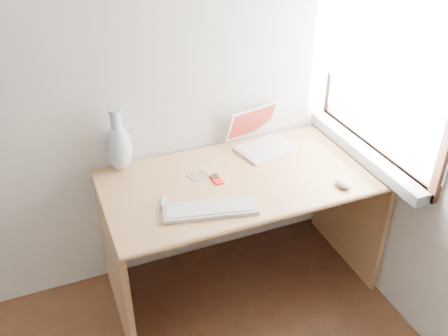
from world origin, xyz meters
name	(u,v)px	position (x,y,z in m)	size (l,w,h in m)	color
window	(382,63)	(1.72, 1.30, 1.28)	(0.11, 0.99, 1.10)	white
desk	(236,202)	(1.03, 1.46, 0.53)	(1.41, 0.71, 0.75)	tan
laptop	(264,139)	(1.26, 1.62, 0.79)	(0.35, 0.31, 0.21)	white
external_keyboard	(210,209)	(0.78, 1.17, 0.76)	(0.45, 0.22, 0.02)	white
mouse	(343,184)	(1.45, 1.11, 0.76)	(0.06, 0.09, 0.03)	white
ipod	(216,179)	(0.89, 1.40, 0.75)	(0.05, 0.10, 0.01)	red
cable_coil	(199,175)	(0.82, 1.47, 0.75)	(0.11, 0.11, 0.01)	white
remote	(164,202)	(0.60, 1.32, 0.75)	(0.03, 0.08, 0.01)	white
vase	(119,146)	(0.48, 1.68, 0.88)	(0.13, 0.13, 0.34)	silver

